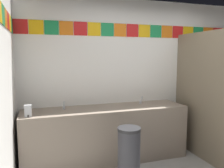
# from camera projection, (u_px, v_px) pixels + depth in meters

# --- Properties ---
(wall_back) EXTENTS (4.21, 0.09, 2.59)m
(wall_back) POSITION_uv_depth(u_px,v_px,m) (142.00, 75.00, 4.12)
(wall_back) COLOR white
(wall_back) RESTS_ON ground_plane
(vanity_counter) EXTENTS (2.55, 0.62, 0.84)m
(vanity_counter) POSITION_uv_depth(u_px,v_px,m) (106.00, 133.00, 3.66)
(vanity_counter) COLOR gray
(vanity_counter) RESTS_ON ground_plane
(faucet_left) EXTENTS (0.04, 0.10, 0.14)m
(faucet_left) POSITION_uv_depth(u_px,v_px,m) (64.00, 106.00, 3.49)
(faucet_left) COLOR silver
(faucet_left) RESTS_ON vanity_counter
(faucet_right) EXTENTS (0.04, 0.10, 0.14)m
(faucet_right) POSITION_uv_depth(u_px,v_px,m) (141.00, 101.00, 3.88)
(faucet_right) COLOR silver
(faucet_right) RESTS_ON vanity_counter
(soap_dispenser) EXTENTS (0.09, 0.09, 0.16)m
(soap_dispenser) POSITION_uv_depth(u_px,v_px,m) (28.00, 111.00, 3.07)
(soap_dispenser) COLOR #B7BABF
(soap_dispenser) RESTS_ON vanity_counter
(stall_divider) EXTENTS (0.92, 1.41, 2.02)m
(stall_divider) POSITION_uv_depth(u_px,v_px,m) (223.00, 98.00, 3.47)
(stall_divider) COLOR #726651
(stall_divider) RESTS_ON ground_plane
(toilet) EXTENTS (0.39, 0.49, 0.74)m
(toilet) POSITION_uv_depth(u_px,v_px,m) (214.00, 129.00, 4.26)
(toilet) COLOR white
(toilet) RESTS_ON ground_plane
(trash_bin) EXTENTS (0.30, 0.30, 0.72)m
(trash_bin) POSITION_uv_depth(u_px,v_px,m) (129.00, 154.00, 3.03)
(trash_bin) COLOR #333338
(trash_bin) RESTS_ON ground_plane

